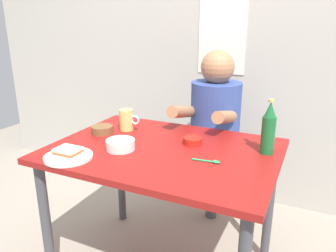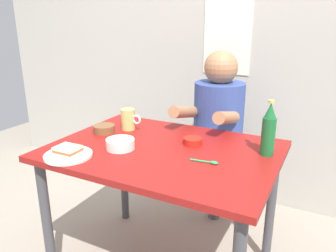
# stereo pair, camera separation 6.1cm
# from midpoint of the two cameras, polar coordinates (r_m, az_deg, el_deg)

# --- Properties ---
(wall_back) EXTENTS (4.40, 0.09, 2.60)m
(wall_back) POSITION_cam_midpoint_polar(r_m,az_deg,el_deg) (2.49, 11.82, 16.55)
(wall_back) COLOR #ADA89E
(wall_back) RESTS_ON ground
(dining_table) EXTENTS (1.10, 0.80, 0.74)m
(dining_table) POSITION_cam_midpoint_polar(r_m,az_deg,el_deg) (1.66, 0.27, -6.85)
(dining_table) COLOR maroon
(dining_table) RESTS_ON ground
(stool) EXTENTS (0.34, 0.34, 0.45)m
(stool) POSITION_cam_midpoint_polar(r_m,az_deg,el_deg) (2.29, 9.07, -8.02)
(stool) COLOR #4C4C51
(stool) RESTS_ON ground
(person_seated) EXTENTS (0.33, 0.56, 0.72)m
(person_seated) POSITION_cam_midpoint_polar(r_m,az_deg,el_deg) (2.14, 9.52, 1.98)
(person_seated) COLOR #33478C
(person_seated) RESTS_ON stool
(plate_orange) EXTENTS (0.22, 0.22, 0.01)m
(plate_orange) POSITION_cam_midpoint_polar(r_m,az_deg,el_deg) (1.58, -15.88, -4.91)
(plate_orange) COLOR silver
(plate_orange) RESTS_ON dining_table
(sandwich) EXTENTS (0.11, 0.09, 0.04)m
(sandwich) POSITION_cam_midpoint_polar(r_m,az_deg,el_deg) (1.57, -15.96, -4.07)
(sandwich) COLOR beige
(sandwich) RESTS_ON plate_orange
(beer_mug) EXTENTS (0.13, 0.08, 0.12)m
(beer_mug) POSITION_cam_midpoint_polar(r_m,az_deg,el_deg) (1.89, -5.96, 1.16)
(beer_mug) COLOR #D1BC66
(beer_mug) RESTS_ON dining_table
(beer_bottle) EXTENTS (0.06, 0.06, 0.26)m
(beer_bottle) POSITION_cam_midpoint_polar(r_m,az_deg,el_deg) (1.58, 18.15, -0.78)
(beer_bottle) COLOR #19602D
(beer_bottle) RESTS_ON dining_table
(sambal_bowl_red) EXTENTS (0.10, 0.10, 0.03)m
(sambal_bowl_red) POSITION_cam_midpoint_polar(r_m,az_deg,el_deg) (1.67, 5.38, -2.58)
(sambal_bowl_red) COLOR #B21E14
(sambal_bowl_red) RESTS_ON dining_table
(condiment_bowl_brown) EXTENTS (0.12, 0.12, 0.04)m
(condiment_bowl_brown) POSITION_cam_midpoint_polar(r_m,az_deg,el_deg) (1.87, -10.14, -0.42)
(condiment_bowl_brown) COLOR brown
(condiment_bowl_brown) RESTS_ON dining_table
(rice_bowl_white) EXTENTS (0.14, 0.14, 0.05)m
(rice_bowl_white) POSITION_cam_midpoint_polar(r_m,az_deg,el_deg) (1.62, -7.22, -3.03)
(rice_bowl_white) COLOR silver
(rice_bowl_white) RESTS_ON dining_table
(spoon) EXTENTS (0.13, 0.03, 0.01)m
(spoon) POSITION_cam_midpoint_polar(r_m,az_deg,el_deg) (1.47, 8.37, -6.22)
(spoon) COLOR #26A559
(spoon) RESTS_ON dining_table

